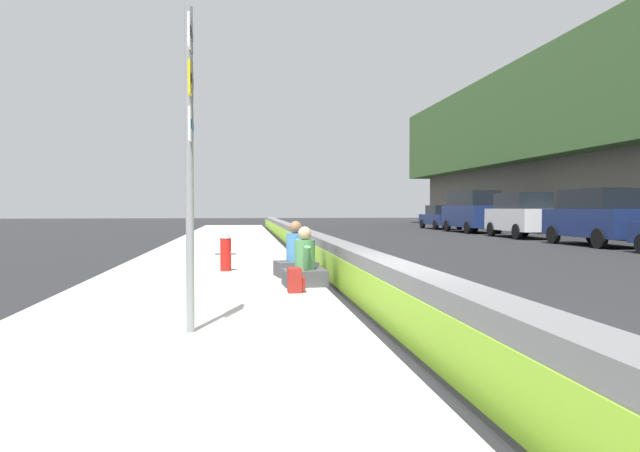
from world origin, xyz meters
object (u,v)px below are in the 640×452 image
parked_car_fourth (597,216)px  fire_hydrant (226,251)px  parked_car_midline (521,215)px  seated_person_foreground (305,267)px  parked_car_far (472,211)px  backpack (295,280)px  seated_person_middle (296,259)px  parked_car_farther (441,217)px  route_sign_post (190,144)px

parked_car_fourth → fire_hydrant: bearing=121.1°
parked_car_fourth → parked_car_midline: (6.27, 0.04, 0.00)m
seated_person_foreground → parked_car_far: size_ratio=0.21×
parked_car_far → backpack: bearing=152.1°
parked_car_fourth → parked_car_midline: 6.27m
seated_person_middle → parked_car_farther: size_ratio=0.25×
parked_car_fourth → seated_person_middle: bearing=127.3°
parked_car_midline → parked_car_farther: size_ratio=1.07×
backpack → parked_car_midline: size_ratio=0.08×
parked_car_midline → seated_person_middle: bearing=141.3°
parked_car_farther → seated_person_foreground: bearing=156.6°
fire_hydrant → parked_car_midline: parked_car_midline is taller
seated_person_middle → parked_car_midline: 20.72m
route_sign_post → fire_hydrant: (6.34, -0.19, -1.65)m
seated_person_foreground → backpack: (-0.79, 0.24, -0.14)m
parked_car_fourth → parked_car_far: size_ratio=0.94×
parked_car_far → seated_person_middle: bearing=150.2°
fire_hydrant → parked_car_far: 25.78m
parked_car_farther → seated_person_middle: bearing=155.5°
route_sign_post → parked_car_far: size_ratio=0.70×
route_sign_post → seated_person_middle: bearing=-17.6°
seated_person_foreground → parked_car_farther: parked_car_farther is taller
backpack → parked_car_midline: bearing=-35.5°
backpack → parked_car_far: 28.10m
seated_person_foreground → parked_car_fourth: bearing=-48.8°
route_sign_post → parked_car_midline: route_sign_post is taller
route_sign_post → seated_person_foreground: route_sign_post is taller
fire_hydrant → parked_car_farther: bearing=-27.8°
seated_person_middle → parked_car_fourth: bearing=-52.7°
seated_person_middle → parked_car_far: bearing=-29.8°
seated_person_middle → parked_car_midline: parked_car_midline is taller
backpack → parked_car_farther: size_ratio=0.09×
fire_hydrant → backpack: 3.65m
seated_person_middle → route_sign_post: bearing=162.4°
parked_car_far → parked_car_farther: size_ratio=1.14×
seated_person_middle → backpack: seated_person_middle is taller
route_sign_post → seated_person_middle: size_ratio=3.21×
route_sign_post → parked_car_far: (27.73, -14.56, -0.88)m
parked_car_far → parked_car_farther: 6.13m
route_sign_post → parked_car_fourth: route_sign_post is taller
route_sign_post → backpack: route_sign_post is taller
seated_person_middle → fire_hydrant: bearing=50.7°
backpack → parked_car_midline: 22.65m
parked_car_midline → fire_hydrant: bearing=136.2°
parked_car_fourth → parked_car_midline: size_ratio=1.00×
parked_car_far → parked_car_fourth: bearing=-179.7°
fire_hydrant → seated_person_middle: size_ratio=0.78×
parked_car_midline → parked_car_far: (6.40, 0.02, 0.17)m
seated_person_foreground → parked_car_midline: 21.86m
seated_person_foreground → parked_car_midline: bearing=-36.2°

